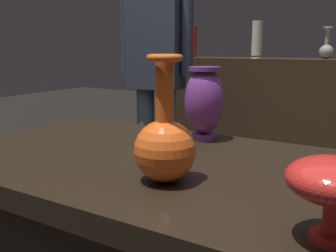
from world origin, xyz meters
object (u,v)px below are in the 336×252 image
(shelf_vase_far_left, at_px, (193,42))
(shelf_vase_center, at_px, (327,49))
(shelf_vase_left, at_px, (257,40))
(visitor_near_left, at_px, (156,62))
(vase_centerpiece, at_px, (165,144))
(vase_tall_behind, at_px, (204,101))
(vase_left_accent, at_px, (334,183))

(shelf_vase_far_left, relative_size, shelf_vase_center, 1.12)
(shelf_vase_left, xyz_separation_m, visitor_near_left, (-0.28, -1.05, -0.14))
(vase_centerpiece, bearing_deg, visitor_near_left, 123.38)
(vase_tall_behind, height_order, shelf_vase_left, shelf_vase_left)
(vase_left_accent, bearing_deg, shelf_vase_far_left, 121.34)
(vase_centerpiece, distance_m, visitor_near_left, 1.56)
(vase_centerpiece, height_order, shelf_vase_far_left, shelf_vase_far_left)
(shelf_vase_far_left, xyz_separation_m, visitor_near_left, (0.24, -0.95, -0.13))
(vase_left_accent, bearing_deg, visitor_near_left, 130.32)
(visitor_near_left, bearing_deg, shelf_vase_far_left, -82.61)
(shelf_vase_center, bearing_deg, vase_left_accent, -81.08)
(vase_tall_behind, xyz_separation_m, visitor_near_left, (-0.77, 0.94, 0.07))
(vase_left_accent, xyz_separation_m, shelf_vase_left, (-0.91, 2.45, 0.25))
(shelf_vase_far_left, bearing_deg, visitor_near_left, -75.64)
(vase_left_accent, bearing_deg, shelf_vase_left, 110.31)
(shelf_vase_far_left, height_order, shelf_vase_center, shelf_vase_far_left)
(shelf_vase_far_left, bearing_deg, shelf_vase_center, 6.77)
(vase_centerpiece, relative_size, shelf_vase_far_left, 0.99)
(shelf_vase_center, bearing_deg, visitor_near_left, -126.68)
(visitor_near_left, bearing_deg, shelf_vase_center, -133.65)
(shelf_vase_center, distance_m, visitor_near_left, 1.34)
(vase_tall_behind, bearing_deg, visitor_near_left, 129.42)
(vase_centerpiece, bearing_deg, shelf_vase_center, 91.47)
(vase_centerpiece, height_order, shelf_vase_center, shelf_vase_center)
(vase_centerpiece, xyz_separation_m, visitor_near_left, (-0.86, 1.30, 0.11))
(shelf_vase_center, xyz_separation_m, visitor_near_left, (-0.80, -1.07, -0.07))
(visitor_near_left, bearing_deg, vase_left_accent, 123.34)
(shelf_vase_center, relative_size, visitor_near_left, 0.14)
(vase_tall_behind, distance_m, visitor_near_left, 1.22)
(shelf_vase_left, height_order, shelf_vase_center, shelf_vase_left)
(vase_left_accent, xyz_separation_m, visitor_near_left, (-1.18, 1.40, 0.10))
(vase_left_accent, xyz_separation_m, shelf_vase_far_left, (-1.43, 2.34, 0.23))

